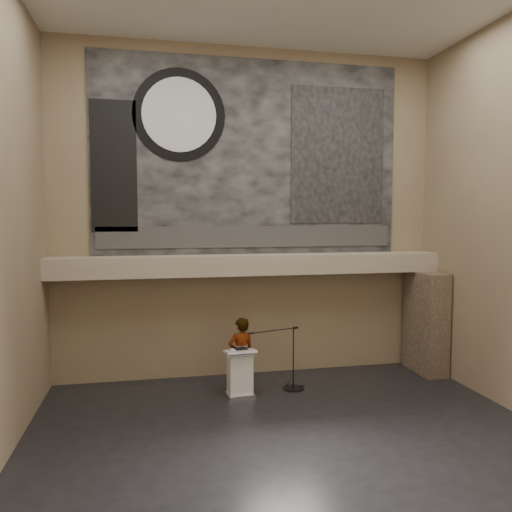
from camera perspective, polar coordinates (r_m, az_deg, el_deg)
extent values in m
plane|color=black|center=(10.08, 4.00, -19.91)|extent=(10.00, 10.00, 0.00)
cube|color=#7D654F|center=(13.07, -0.73, 4.86)|extent=(10.00, 0.02, 8.50)
cube|color=#7D654F|center=(5.45, 15.90, 5.29)|extent=(10.00, 0.02, 8.50)
cube|color=gray|center=(12.74, -0.37, -0.99)|extent=(10.00, 0.80, 0.50)
cylinder|color=#B2893D|center=(12.50, -7.54, -2.42)|extent=(0.04, 0.04, 0.06)
cylinder|color=#B2893D|center=(13.23, 7.77, -2.04)|extent=(0.04, 0.04, 0.06)
cube|color=black|center=(13.13, -0.71, 11.20)|extent=(8.00, 0.05, 5.00)
cube|color=#2D2D2D|center=(13.01, -0.66, 2.22)|extent=(7.76, 0.02, 0.55)
cylinder|color=black|center=(13.03, -8.77, 15.66)|extent=(2.30, 0.02, 2.30)
cylinder|color=silver|center=(13.01, -8.76, 15.68)|extent=(1.84, 0.02, 1.84)
cube|color=black|center=(13.78, 9.36, 11.24)|extent=(2.60, 0.02, 3.60)
cube|color=black|center=(12.84, -15.95, 9.84)|extent=(1.10, 0.02, 3.20)
cube|color=#46372B|center=(14.24, 18.82, -7.15)|extent=(0.60, 1.40, 2.70)
cube|color=silver|center=(12.03, -1.85, -15.55)|extent=(0.66, 0.52, 0.08)
cube|color=white|center=(11.87, -1.85, -13.19)|extent=(0.58, 0.42, 0.96)
cube|color=white|center=(11.70, -1.84, -10.84)|extent=(0.74, 0.55, 0.13)
cube|color=black|center=(11.74, -1.73, -10.55)|extent=(0.31, 0.27, 0.04)
cube|color=silver|center=(11.70, -2.32, -10.68)|extent=(0.22, 0.30, 0.00)
imported|color=silver|center=(12.09, -1.72, -11.20)|extent=(0.73, 0.57, 1.79)
cylinder|color=black|center=(12.56, 4.27, -14.84)|extent=(0.52, 0.52, 0.02)
cylinder|color=black|center=(12.33, 4.29, -11.52)|extent=(0.03, 0.03, 1.54)
cylinder|color=black|center=(11.85, 1.97, -8.52)|extent=(1.22, 0.39, 0.02)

